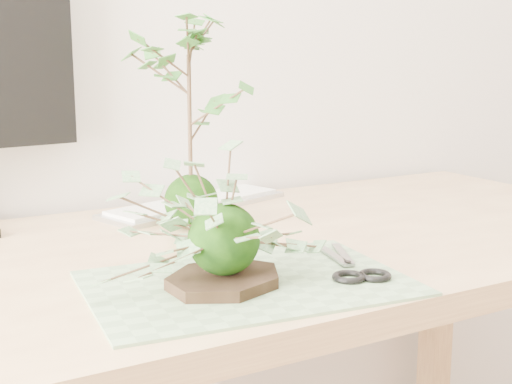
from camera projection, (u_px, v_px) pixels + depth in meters
desk at (231, 296)px, 1.15m from camera, size 1.60×0.70×0.74m
cutting_mat at (248, 283)px, 0.94m from camera, size 0.44×0.32×0.00m
stone_dish at (224, 280)px, 0.92m from camera, size 0.21×0.21×0.01m
ivy_kokedama at (224, 206)px, 0.90m from camera, size 0.28×0.28×0.19m
maple_kokedama at (189, 69)px, 1.19m from camera, size 0.25×0.25×0.39m
keyboard at (195, 204)px, 1.40m from camera, size 0.42×0.23×0.02m
scissors at (361, 270)px, 0.97m from camera, size 0.09×0.19×0.01m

